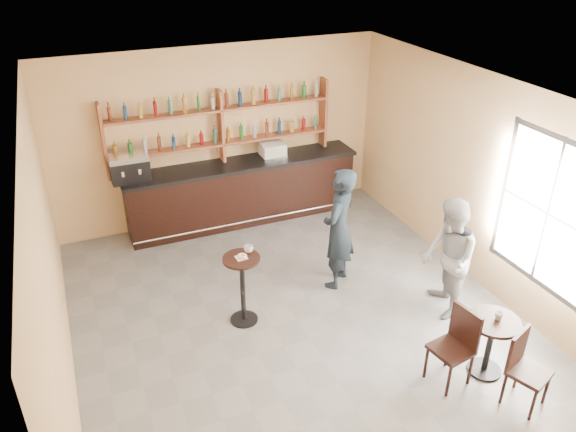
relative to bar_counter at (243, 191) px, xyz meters
name	(u,v)px	position (x,y,z in m)	size (l,w,h in m)	color
floor	(297,320)	(-0.27, -3.15, -0.58)	(7.00, 7.00, 0.00)	slate
ceiling	(299,101)	(-0.27, -3.15, 2.62)	(7.00, 7.00, 0.00)	white
wall_back	(220,135)	(-0.27, 0.35, 1.02)	(7.00, 7.00, 0.00)	#E7BB83
wall_front	(477,421)	(-0.27, -6.65, 1.02)	(7.00, 7.00, 0.00)	#E7BB83
wall_left	(50,273)	(-3.27, -3.15, 1.02)	(7.00, 7.00, 0.00)	#E7BB83
wall_right	(484,184)	(2.73, -3.15, 1.02)	(7.00, 7.00, 0.00)	#E7BB83
window_pane	(548,213)	(2.72, -4.35, 1.12)	(2.00, 2.00, 0.00)	white
window_frame	(547,213)	(2.71, -4.35, 1.12)	(0.04, 1.70, 2.10)	black
shelf_unit	(221,126)	(-0.27, 0.22, 1.23)	(4.00, 0.26, 1.40)	brown
liquor_bottles	(221,117)	(-0.27, 0.22, 1.40)	(3.68, 0.10, 1.00)	#8C5919
bar_counter	(243,191)	(0.00, 0.00, 0.00)	(4.31, 0.84, 1.17)	black
espresso_machine	(129,167)	(-1.95, 0.00, 0.81)	(0.63, 0.41, 0.45)	black
pastry_case	(273,150)	(0.61, 0.00, 0.72)	(0.45, 0.36, 0.27)	silver
pedestal_table	(243,290)	(-0.96, -2.85, -0.06)	(0.51, 0.51, 1.05)	black
napkin	(241,258)	(-0.96, -2.85, 0.47)	(0.15, 0.15, 0.00)	white
donut	(242,256)	(-0.95, -2.86, 0.49)	(0.13, 0.13, 0.05)	#D7804E
cup_pedestal	(249,249)	(-0.82, -2.75, 0.52)	(0.12, 0.12, 0.10)	white
man_main	(339,229)	(0.68, -2.52, 0.38)	(0.70, 0.46, 1.92)	black
cafe_table	(489,346)	(1.52, -4.98, -0.18)	(0.63, 0.63, 0.80)	black
cup_cafe	(499,316)	(1.57, -4.98, 0.27)	(0.11, 0.11, 0.10)	white
chair_west	(451,349)	(0.97, -4.93, -0.08)	(0.44, 0.44, 1.01)	black
chair_south	(529,372)	(1.57, -5.58, -0.10)	(0.42, 0.42, 0.96)	black
patron_second	(448,259)	(1.75, -3.74, 0.30)	(0.86, 0.67, 1.77)	gray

